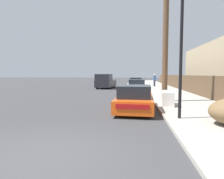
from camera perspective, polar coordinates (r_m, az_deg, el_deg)
name	(u,v)px	position (r m, az deg, el deg)	size (l,w,h in m)	color
ground_plane	(44,157)	(4.92, -18.85, -17.90)	(220.00, 220.00, 0.00)	#38383A
sidewalk_curb	(159,87)	(27.86, 13.31, 0.56)	(4.20, 63.00, 0.12)	#9E998E
discarded_fridge	(168,98)	(11.60, 15.60, -2.40)	(0.76, 1.68, 0.81)	white
parked_sports_car_red	(135,99)	(10.08, 6.58, -2.84)	(1.98, 4.23, 1.31)	#E05114
car_parked_mid	(136,86)	(21.74, 6.89, 1.06)	(2.05, 4.24, 1.30)	silver
car_parked_far	(136,83)	(28.84, 6.77, 1.94)	(1.89, 4.05, 1.38)	silver
pickup_truck	(105,81)	(26.32, -1.90, 2.36)	(2.28, 5.33, 1.88)	#232328
utility_pole	(166,35)	(13.43, 15.05, 14.92)	(1.80, 0.35, 8.28)	brown
street_lamp	(181,44)	(8.28, 19.18, 12.15)	(0.26, 0.26, 5.00)	black
wooden_fence	(181,82)	(23.87, 19.24, 1.92)	(0.08, 39.32, 1.63)	brown
pedestrian	(154,80)	(29.74, 12.04, 2.72)	(0.34, 0.34, 1.79)	#282D42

